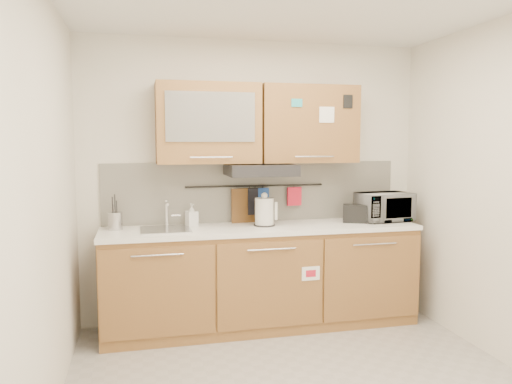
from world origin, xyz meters
TOP-DOWN VIEW (x-y plane):
  - wall_back at (0.00, 1.50)m, footprint 3.20×0.00m
  - wall_left at (-1.60, 0.00)m, footprint 0.00×3.00m
  - base_cabinet at (0.00, 1.19)m, footprint 2.80×0.64m
  - countertop at (0.00, 1.19)m, footprint 2.82×0.62m
  - backsplash at (0.00, 1.49)m, footprint 2.80×0.02m
  - upper_cabinets at (-0.00, 1.32)m, footprint 1.82×0.37m
  - range_hood at (0.00, 1.25)m, footprint 0.60×0.46m
  - sink at (-0.85, 1.21)m, footprint 0.42×0.40m
  - utensil_rail at (0.00, 1.45)m, footprint 1.30×0.02m
  - utensil_crock at (-1.27, 1.30)m, footprint 0.15×0.15m
  - kettle at (0.03, 1.22)m, footprint 0.23×0.22m
  - toaster at (0.90, 1.20)m, footprint 0.26×0.21m
  - microwave at (1.20, 1.22)m, footprint 0.52×0.39m
  - soap_bottle at (-0.61, 1.33)m, footprint 0.12×0.12m
  - cutting_board at (-0.06, 1.44)m, footprint 0.35×0.06m
  - oven_mitt at (0.07, 1.44)m, footprint 0.11×0.05m
  - dark_pouch at (-0.01, 1.44)m, footprint 0.16×0.07m
  - pot_holder at (0.38, 1.44)m, footprint 0.14×0.04m

SIDE VIEW (x-z plane):
  - base_cabinet at x=0.00m, z-range -0.03..0.85m
  - countertop at x=0.00m, z-range 0.88..0.92m
  - sink at x=-0.85m, z-range 0.79..1.05m
  - utensil_crock at x=-1.27m, z-range 0.85..1.15m
  - toaster at x=0.90m, z-range 0.92..1.09m
  - cutting_board at x=-0.06m, z-range 0.80..1.24m
  - soap_bottle at x=-0.61m, z-range 0.92..1.12m
  - kettle at x=0.03m, z-range 0.89..1.19m
  - microwave at x=1.20m, z-range 0.92..1.19m
  - dark_pouch at x=-0.01m, z-range 0.99..1.24m
  - oven_mitt at x=0.07m, z-range 1.06..1.24m
  - pot_holder at x=0.38m, z-range 1.07..1.24m
  - backsplash at x=0.00m, z-range 0.92..1.48m
  - utensil_rail at x=0.00m, z-range 1.25..1.27m
  - wall_left at x=-1.60m, z-range -0.20..2.80m
  - wall_back at x=0.00m, z-range -0.30..2.90m
  - range_hood at x=0.00m, z-range 1.37..1.47m
  - upper_cabinets at x=0.00m, z-range 1.48..2.18m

